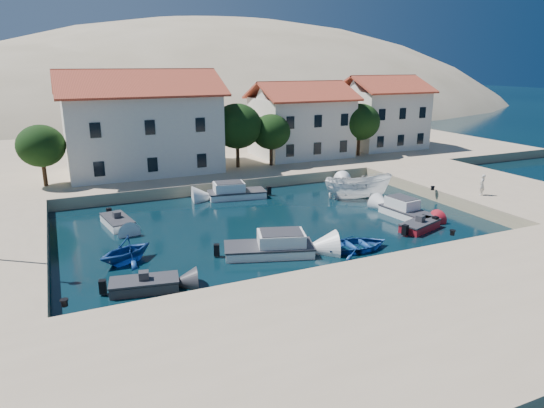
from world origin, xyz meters
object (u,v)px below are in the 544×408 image
Objects in this scene: building_mid at (301,118)px; cabin_cruiser_east at (408,211)px; building_left at (141,120)px; boat_east at (358,198)px; building_right at (382,111)px; rowboat_south at (356,249)px; pedestrian at (482,185)px; cabin_cruiser_south at (269,247)px.

building_mid is 22.33m from cabin_cruiser_east.
building_left is 22.15m from boat_east.
building_right is 34.59m from rowboat_south.
pedestrian is (7.23, -0.15, 1.38)m from cabin_cruiser_east.
rowboat_south is (5.34, -1.50, -0.48)m from cabin_cruiser_south.
pedestrian is at bearing 24.11° from cabin_cruiser_south.
building_right is (12.00, 1.00, 0.25)m from building_mid.
cabin_cruiser_east is at bearing -121.82° from building_right.
building_mid is at bearing -175.24° from building_right.
building_mid reaches higher than pedestrian.
building_mid is 1.79× the size of cabin_cruiser_south.
building_left reaches higher than building_mid.
building_mid reaches higher than cabin_cruiser_east.
building_right is at bearing 3.81° from building_left.
pedestrian is (14.48, 3.80, 1.85)m from rowboat_south.
cabin_cruiser_east is at bearing -52.49° from building_left.
building_right is 2.22× the size of rowboat_south.
cabin_cruiser_east reaches higher than boat_east.
building_mid is 6.15× the size of pedestrian.
cabin_cruiser_south is 5.57m from rowboat_south.
cabin_cruiser_south reaches higher than boat_east.
boat_east is at bearing -3.15° from cabin_cruiser_east.
pedestrian is at bearing -106.71° from building_right.
cabin_cruiser_south is 12.82m from cabin_cruiser_east.
building_left reaches higher than building_right.
building_right is at bearing 4.76° from building_mid.
building_mid is 27.81m from rowboat_south.
building_left is 2.49× the size of boat_east.
cabin_cruiser_south is at bearing 94.55° from cabin_cruiser_east.
building_right is at bearing -38.30° from cabin_cruiser_east.
building_mid is at bearing -107.87° from pedestrian.
building_left reaches higher than pedestrian.
boat_east is (-14.45, -16.61, -5.47)m from building_right.
boat_east is at bearing 52.47° from cabin_cruiser_south.
building_mid is 1.11× the size of building_right.
building_left is 3.46× the size of rowboat_south.
building_right is 1.60× the size of boat_east.
building_left is at bearing -176.19° from building_right.
cabin_cruiser_east is at bearing -158.96° from boat_east.
rowboat_south is (8.66, -24.66, -5.94)m from building_left.
rowboat_south is at bearing -110.00° from building_mid.
building_right reaches higher than pedestrian.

